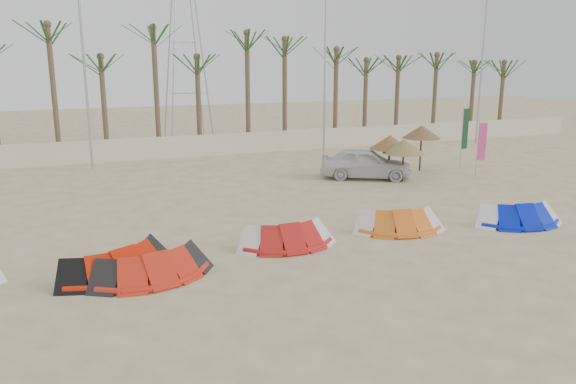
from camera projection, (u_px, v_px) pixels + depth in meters
name	position (u px, v px, depth m)	size (l,w,h in m)	color
ground	(371.00, 289.00, 14.86)	(120.00, 120.00, 0.00)	beige
boundary_wall	(193.00, 146.00, 34.60)	(60.00, 0.30, 1.30)	beige
palm_line	(194.00, 50.00, 34.84)	(52.00, 4.00, 7.70)	brown
lamp_b	(85.00, 61.00, 29.46)	(1.25, 0.14, 11.00)	#A5A8AD
lamp_c	(326.00, 61.00, 34.47)	(1.25, 0.14, 11.00)	#A5A8AD
lamp_d	(483.00, 60.00, 38.77)	(1.25, 0.14, 11.00)	#A5A8AD
pylon	(189.00, 142.00, 40.53)	(3.00, 3.00, 14.00)	#A5A8AD
kite_red_left	(117.00, 257.00, 16.00)	(3.98, 2.84, 0.90)	red
kite_red_mid	(151.00, 262.00, 15.65)	(3.65, 2.20, 0.90)	red
kite_red_right	(284.00, 233.00, 18.25)	(3.20, 1.58, 0.90)	#B21A16
kite_orange	(395.00, 218.00, 19.87)	(3.38, 2.10, 0.90)	orange
kite_blue	(514.00, 212.00, 20.67)	(3.43, 2.01, 0.90)	#0318C5
parasol_left	(404.00, 147.00, 27.41)	(2.06, 2.06, 2.08)	#4C331E
parasol_mid	(390.00, 142.00, 28.14)	(2.01, 2.01, 2.18)	#4C331E
parasol_right	(422.00, 132.00, 29.88)	(2.05, 2.05, 2.47)	#4C331E
flag_pink	(481.00, 143.00, 28.53)	(0.44, 0.15, 2.92)	#A5A8AD
flag_green	(465.00, 131.00, 30.97)	(0.45, 0.06, 3.44)	#A5A8AD
car	(366.00, 163.00, 28.29)	(1.82, 4.53, 1.54)	silver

